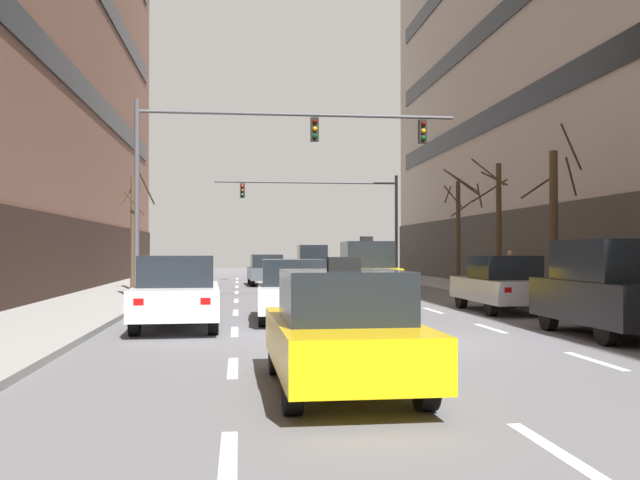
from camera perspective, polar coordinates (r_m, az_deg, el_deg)
name	(u,v)px	position (r m, az deg, el deg)	size (l,w,h in m)	color
ground_plane	(382,341)	(14.77, 5.00, -8.06)	(120.00, 120.00, 0.00)	slate
lane_stripe_l1_s2	(228,461)	(6.62, -7.37, -17.12)	(0.16, 2.00, 0.01)	silver
lane_stripe_l1_s3	(233,368)	(11.50, -7.00, -10.11)	(0.16, 2.00, 0.01)	silver
lane_stripe_l1_s4	(235,332)	(16.46, -6.85, -7.29)	(0.16, 2.00, 0.01)	silver
lane_stripe_l1_s5	(236,312)	(21.43, -6.78, -5.78)	(0.16, 2.00, 0.01)	silver
lane_stripe_l1_s6	(236,301)	(26.42, -6.73, -4.84)	(0.16, 2.00, 0.01)	silver
lane_stripe_l1_s7	(237,292)	(31.41, -6.70, -4.20)	(0.16, 2.00, 0.01)	silver
lane_stripe_l1_s8	(237,287)	(36.40, -6.68, -3.73)	(0.16, 2.00, 0.01)	silver
lane_stripe_l1_s9	(237,282)	(41.39, -6.66, -3.38)	(0.16, 2.00, 0.01)	silver
lane_stripe_l1_s10	(237,279)	(46.39, -6.64, -3.10)	(0.16, 2.00, 0.01)	silver
lane_stripe_l2_s2	(554,450)	(7.24, 18.27, -15.66)	(0.16, 2.00, 0.01)	silver
lane_stripe_l2_s3	(419,364)	(11.87, 7.94, -9.82)	(0.16, 2.00, 0.01)	silver
lane_stripe_l2_s4	(365,330)	(16.72, 3.62, -7.20)	(0.16, 2.00, 0.01)	silver
lane_stripe_l2_s5	(336,311)	(21.63, 1.27, -5.74)	(0.16, 2.00, 0.01)	silver
lane_stripe_l2_s6	(318,300)	(26.58, -0.19, -4.82)	(0.16, 2.00, 0.01)	silver
lane_stripe_l2_s7	(305,292)	(31.54, -1.20, -4.19)	(0.16, 2.00, 0.01)	silver
lane_stripe_l2_s8	(296,286)	(36.52, -1.93, -3.73)	(0.16, 2.00, 0.01)	silver
lane_stripe_l2_s9	(289,282)	(41.50, -2.48, -3.38)	(0.16, 2.00, 0.01)	silver
lane_stripe_l2_s10	(284,279)	(46.48, -2.92, -3.10)	(0.16, 2.00, 0.01)	silver
lane_stripe_l3_s3	(595,361)	(12.95, 21.14, -9.02)	(0.16, 2.00, 0.01)	silver
lane_stripe_l3_s4	(490,328)	(17.50, 13.46, -6.89)	(0.16, 2.00, 0.01)	silver
lane_stripe_l3_s5	(433,310)	(22.24, 9.03, -5.60)	(0.16, 2.00, 0.01)	silver
lane_stripe_l3_s6	(397,299)	(27.08, 6.18, -4.74)	(0.16, 2.00, 0.01)	silver
lane_stripe_l3_s7	(372,292)	(31.96, 4.20, -4.14)	(0.16, 2.00, 0.01)	silver
lane_stripe_l3_s8	(354,286)	(36.88, 2.75, -3.70)	(0.16, 2.00, 0.01)	silver
lane_stripe_l3_s9	(340,282)	(41.82, 1.65, -3.36)	(0.16, 2.00, 0.01)	silver
lane_stripe_l3_s10	(330,278)	(46.77, 0.78, -3.09)	(0.16, 2.00, 0.01)	silver
car_driving_0	(312,263)	(42.35, -0.64, -1.88)	(1.96, 4.50, 2.16)	black
taxi_driving_1	(366,272)	(25.47, 3.74, -2.57)	(2.07, 4.56, 2.35)	black
car_driving_2	(266,270)	(37.58, -4.33, -2.43)	(1.97, 4.41, 1.63)	black
car_driving_3	(293,291)	(18.63, -2.20, -4.09)	(1.93, 4.37, 1.62)	black
car_driving_4	(177,293)	(17.24, -11.37, -4.15)	(2.12, 4.70, 1.73)	black
taxi_driving_5	(342,331)	(9.48, 1.79, -7.32)	(1.85, 4.29, 1.77)	black
car_parked_1	(610,288)	(16.48, 22.19, -3.62)	(1.84, 4.33, 2.09)	black
car_parked_2	(502,284)	(22.16, 14.41, -3.44)	(1.93, 4.54, 1.70)	black
traffic_signal_0	(251,154)	(25.31, -5.59, 6.85)	(11.33, 0.35, 6.94)	#4C4C51
traffic_signal_1	(339,205)	(42.12, 1.50, 2.82)	(10.86, 0.35, 6.19)	#4C4C51
street_tree_0	(458,227)	(34.47, 11.01, 1.01)	(1.74, 1.76, 5.52)	#4C3823
street_tree_1	(497,223)	(29.48, 14.03, 1.35)	(1.81, 2.03, 5.42)	#4C3823
street_tree_2	(133,230)	(31.79, -14.72, 0.79)	(1.50, 1.50, 5.17)	#4C3823
street_tree_3	(554,223)	(24.86, 18.25, 1.33)	(1.87, 1.89, 5.79)	#4C3823
pedestrian_1	(510,267)	(32.38, 14.99, -2.08)	(0.34, 0.47, 1.71)	#383D59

